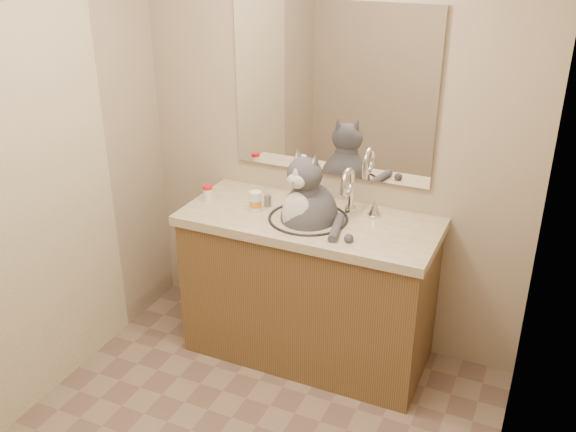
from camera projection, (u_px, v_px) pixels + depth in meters
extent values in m
cube|color=tan|center=(331.00, 137.00, 3.41)|extent=(2.20, 0.01, 2.40)
cube|color=tan|center=(524.00, 299.00, 1.96)|extent=(0.01, 2.50, 2.40)
cube|color=brown|center=(308.00, 292.00, 3.51)|extent=(1.30, 0.55, 0.80)
cube|color=beige|center=(310.00, 222.00, 3.33)|extent=(1.34, 0.59, 0.05)
torus|color=black|center=(308.00, 218.00, 3.30)|extent=(0.42, 0.42, 0.02)
ellipsoid|color=white|center=(308.00, 232.00, 3.33)|extent=(0.40, 0.40, 0.15)
cylinder|color=silver|center=(351.00, 194.00, 3.33)|extent=(0.03, 0.03, 0.18)
torus|color=silver|center=(348.00, 183.00, 3.24)|extent=(0.03, 0.16, 0.16)
cone|color=silver|center=(375.00, 207.00, 3.31)|extent=(0.06, 0.06, 0.08)
cube|color=white|center=(331.00, 91.00, 3.29)|extent=(1.10, 0.02, 0.90)
cube|color=beige|center=(26.00, 221.00, 2.93)|extent=(0.01, 1.20, 1.90)
ellipsoid|color=#444449|center=(309.00, 219.00, 3.31)|extent=(0.36, 0.39, 0.40)
ellipsoid|color=silver|center=(297.00, 216.00, 3.21)|extent=(0.18, 0.12, 0.25)
ellipsoid|color=#444449|center=(305.00, 174.00, 3.16)|extent=(0.21, 0.19, 0.17)
ellipsoid|color=silver|center=(296.00, 181.00, 3.12)|extent=(0.10, 0.07, 0.08)
sphere|color=#D88C8C|center=(293.00, 182.00, 3.10)|extent=(0.02, 0.02, 0.02)
cone|color=#444449|center=(298.00, 156.00, 3.17)|extent=(0.09, 0.08, 0.09)
cone|color=#444449|center=(315.00, 160.00, 3.11)|extent=(0.09, 0.08, 0.09)
cylinder|color=#444449|center=(336.00, 228.00, 3.16)|extent=(0.10, 0.27, 0.04)
cylinder|color=white|center=(208.00, 195.00, 3.50)|extent=(0.05, 0.05, 0.07)
cylinder|color=red|center=(207.00, 187.00, 3.48)|extent=(0.06, 0.06, 0.02)
cylinder|color=white|center=(256.00, 203.00, 3.37)|extent=(0.08, 0.08, 0.09)
cylinder|color=orange|center=(256.00, 203.00, 3.37)|extent=(0.08, 0.08, 0.03)
cylinder|color=white|center=(255.00, 194.00, 3.35)|extent=(0.08, 0.08, 0.02)
cylinder|color=gray|center=(268.00, 201.00, 3.43)|extent=(0.04, 0.04, 0.06)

